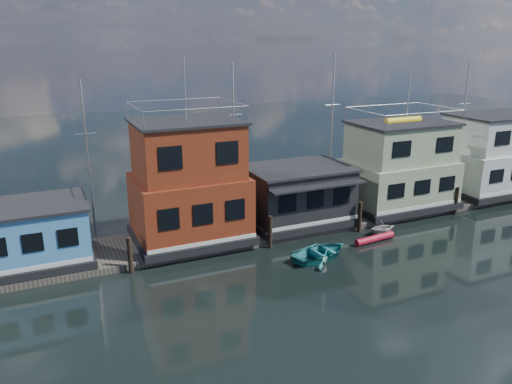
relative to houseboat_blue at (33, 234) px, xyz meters
name	(u,v)px	position (x,y,z in m)	size (l,w,h in m)	color
ground	(414,299)	(18.00, -12.00, -2.21)	(160.00, 160.00, 0.00)	black
dock	(303,222)	(18.00, 0.00, -2.01)	(48.00, 5.00, 0.40)	#595147
houseboat_blue	(33,234)	(0.00, 0.00, 0.00)	(6.40, 4.90, 3.66)	black
houseboat_red	(189,184)	(9.50, 0.00, 1.90)	(7.40, 5.90, 11.86)	black
houseboat_dark	(297,194)	(17.50, -0.02, 0.21)	(7.40, 6.10, 4.06)	black
houseboat_green	(399,167)	(26.50, 0.00, 1.34)	(8.40, 5.90, 7.03)	black
houseboat_white	(492,155)	(36.50, 0.00, 1.33)	(8.40, 5.90, 6.66)	black
pilings	(319,224)	(17.67, -2.80, -1.11)	(42.28, 0.28, 2.20)	#2D2116
background_masts	(319,132)	(22.76, 6.00, 3.35)	(36.40, 0.16, 12.00)	silver
red_kayak	(375,239)	(20.85, -4.80, -1.97)	(0.46, 0.46, 3.15)	red
dinghy_white	(382,227)	(22.15, -3.92, -1.68)	(1.71, 1.98, 1.05)	beige
dinghy_teal	(321,252)	(16.15, -5.62, -1.79)	(2.84, 3.97, 0.82)	teal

